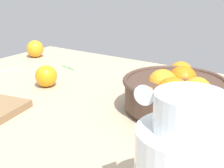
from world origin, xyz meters
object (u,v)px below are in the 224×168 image
(loose_orange_0, at_px, (35,49))
(loose_orange_2, at_px, (181,74))
(loose_orange_3, at_px, (46,76))
(fruit_bowl, at_px, (175,92))

(loose_orange_0, height_order, loose_orange_2, loose_orange_2)
(loose_orange_2, xyz_separation_m, loose_orange_3, (-0.33, -0.23, -0.00))
(loose_orange_2, height_order, loose_orange_3, loose_orange_2)
(loose_orange_0, relative_size, loose_orange_3, 1.04)
(fruit_bowl, bearing_deg, loose_orange_2, 108.76)
(loose_orange_0, bearing_deg, fruit_bowl, -16.25)
(loose_orange_3, bearing_deg, fruit_bowl, 5.47)
(fruit_bowl, distance_m, loose_orange_2, 0.20)
(loose_orange_2, bearing_deg, fruit_bowl, -71.24)
(loose_orange_2, bearing_deg, loose_orange_0, 179.30)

